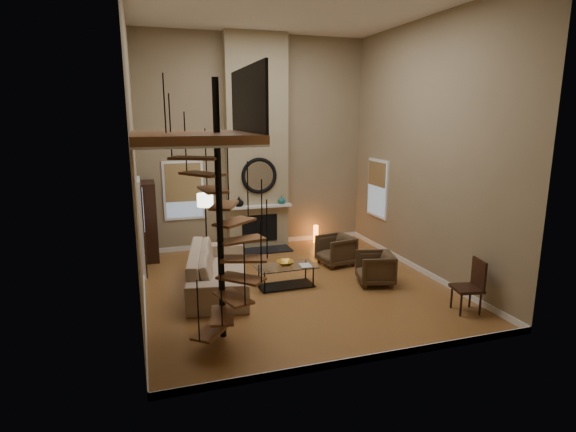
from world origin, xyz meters
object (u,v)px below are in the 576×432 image
object	(u,v)px
sofa	(218,269)
armchair_near	(338,250)
hutch	(148,222)
coffee_table	(286,273)
accent_lamp	(316,234)
armchair_far	(378,268)
side_chair	(472,284)
floor_lamp	(205,206)

from	to	relation	value
sofa	armchair_near	xyz separation A→B (m)	(2.98, 0.62, -0.04)
hutch	armchair_near	size ratio (longest dim) A/B	2.53
coffee_table	accent_lamp	distance (m)	3.46
hutch	armchair_far	distance (m)	5.61
accent_lamp	side_chair	xyz separation A→B (m)	(1.01, -5.14, 0.28)
coffee_table	sofa	bearing A→B (deg)	163.09
coffee_table	accent_lamp	world-z (taller)	accent_lamp
sofa	armchair_near	bearing A→B (deg)	-68.42
coffee_table	floor_lamp	world-z (taller)	floor_lamp
sofa	armchair_near	size ratio (longest dim) A/B	3.78
hutch	armchair_far	xyz separation A→B (m)	(4.52, -3.26, -0.60)
accent_lamp	armchair_near	bearing A→B (deg)	-95.20
side_chair	armchair_far	bearing A→B (deg)	118.13
floor_lamp	sofa	bearing A→B (deg)	-90.26
sofa	armchair_far	size ratio (longest dim) A/B	3.96
armchair_far	floor_lamp	size ratio (longest dim) A/B	0.43
coffee_table	accent_lamp	xyz separation A→B (m)	(1.80, 2.96, -0.03)
armchair_near	floor_lamp	bearing A→B (deg)	-117.76
hutch	sofa	xyz separation A→B (m)	(1.29, -2.39, -0.55)
sofa	floor_lamp	xyz separation A→B (m)	(0.01, 1.60, 1.02)
armchair_near	accent_lamp	size ratio (longest dim) A/B	1.60
hutch	floor_lamp	xyz separation A→B (m)	(1.29, -0.79, 0.46)
hutch	sofa	bearing A→B (deg)	-61.65
hutch	armchair_far	size ratio (longest dim) A/B	2.65
floor_lamp	side_chair	world-z (taller)	floor_lamp
hutch	side_chair	size ratio (longest dim) A/B	1.95
coffee_table	floor_lamp	distance (m)	2.66
armchair_near	floor_lamp	world-z (taller)	floor_lamp
sofa	armchair_near	distance (m)	3.04
accent_lamp	side_chair	bearing A→B (deg)	-78.91
hutch	sofa	size ratio (longest dim) A/B	0.67
coffee_table	side_chair	distance (m)	3.57
side_chair	sofa	bearing A→B (deg)	148.04
sofa	armchair_far	distance (m)	3.35
hutch	coffee_table	world-z (taller)	hutch
armchair_far	accent_lamp	size ratio (longest dim) A/B	1.53
armchair_near	coffee_table	xyz separation A→B (m)	(-1.63, -1.03, -0.07)
coffee_table	hutch	bearing A→B (deg)	133.30
sofa	accent_lamp	distance (m)	4.05
armchair_far	floor_lamp	distance (m)	4.20
armchair_far	accent_lamp	xyz separation A→B (m)	(-0.08, 3.41, -0.10)
sofa	floor_lamp	size ratio (longest dim) A/B	1.71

